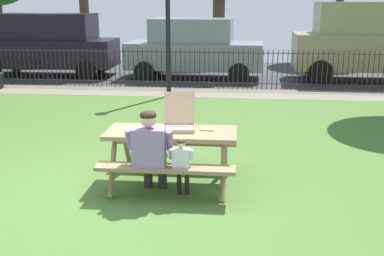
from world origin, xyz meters
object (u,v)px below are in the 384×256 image
object	(u,v)px
parked_car_left	(194,48)
parked_car_center	(371,40)
adult_at_table	(150,149)
parked_car_far_left	(47,43)
child_at_table	(182,162)
pizza_slice_on_table	(208,129)
pizza_box_open	(179,120)
picnic_table_foreground	(171,143)

from	to	relation	value
parked_car_left	parked_car_center	world-z (taller)	parked_car_center
adult_at_table	parked_car_far_left	xyz separation A→B (m)	(-5.43, 9.79, 0.44)
adult_at_table	parked_car_left	distance (m)	9.81
child_at_table	parked_car_far_left	world-z (taller)	parked_car_far_left
pizza_slice_on_table	pizza_box_open	bearing A→B (deg)	173.98
picnic_table_foreground	child_at_table	size ratio (longest dim) A/B	2.18
picnic_table_foreground	pizza_box_open	size ratio (longest dim) A/B	3.37
pizza_box_open	parked_car_left	xyz separation A→B (m)	(-0.72, 9.13, 0.12)
parked_car_far_left	parked_car_center	xyz separation A→B (m)	(10.56, -0.00, 0.21)
pizza_box_open	pizza_slice_on_table	bearing A→B (deg)	-6.02
parked_car_left	parked_car_far_left	bearing A→B (deg)	-179.99
picnic_table_foreground	child_at_table	world-z (taller)	child_at_table
child_at_table	picnic_table_foreground	bearing A→B (deg)	111.77
pizza_box_open	adult_at_table	xyz separation A→B (m)	(-0.29, -0.67, -0.23)
parked_car_far_left	parked_car_center	size ratio (longest dim) A/B	0.98
pizza_slice_on_table	parked_car_left	xyz separation A→B (m)	(-1.13, 9.17, 0.23)
picnic_table_foreground	parked_car_center	xyz separation A→B (m)	(4.94, 9.29, 0.71)
picnic_table_foreground	parked_car_left	bearing A→B (deg)	93.90
adult_at_table	parked_car_far_left	bearing A→B (deg)	118.99
adult_at_table	parked_car_left	bearing A→B (deg)	92.54
adult_at_table	parked_car_center	xyz separation A→B (m)	(5.14, 9.79, 0.65)
adult_at_table	parked_car_far_left	size ratio (longest dim) A/B	0.26
parked_car_left	pizza_slice_on_table	bearing A→B (deg)	-82.98
pizza_box_open	parked_car_left	bearing A→B (deg)	94.54
pizza_slice_on_table	parked_car_center	bearing A→B (deg)	64.14
adult_at_table	parked_car_left	world-z (taller)	parked_car_left
child_at_table	parked_car_far_left	size ratio (longest dim) A/B	0.18
pizza_box_open	pizza_slice_on_table	size ratio (longest dim) A/B	2.35
picnic_table_foreground	parked_car_left	size ratio (longest dim) A/B	0.41
picnic_table_foreground	parked_car_center	world-z (taller)	parked_car_center
picnic_table_foreground	adult_at_table	xyz separation A→B (m)	(-0.20, -0.50, 0.06)
pizza_slice_on_table	adult_at_table	xyz separation A→B (m)	(-0.69, -0.63, -0.12)
picnic_table_foreground	pizza_slice_on_table	distance (m)	0.54
pizza_slice_on_table	parked_car_center	xyz separation A→B (m)	(4.44, 9.17, 0.53)
pizza_slice_on_table	child_at_table	world-z (taller)	child_at_table
adult_at_table	parked_car_far_left	distance (m)	11.20
parked_car_center	pizza_slice_on_table	bearing A→B (deg)	-115.86
parked_car_center	parked_car_left	bearing A→B (deg)	179.99
pizza_box_open	adult_at_table	size ratio (longest dim) A/B	0.45
adult_at_table	pizza_slice_on_table	bearing A→B (deg)	42.07
parked_car_center	child_at_table	bearing A→B (deg)	-115.71
child_at_table	adult_at_table	bearing A→B (deg)	176.46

